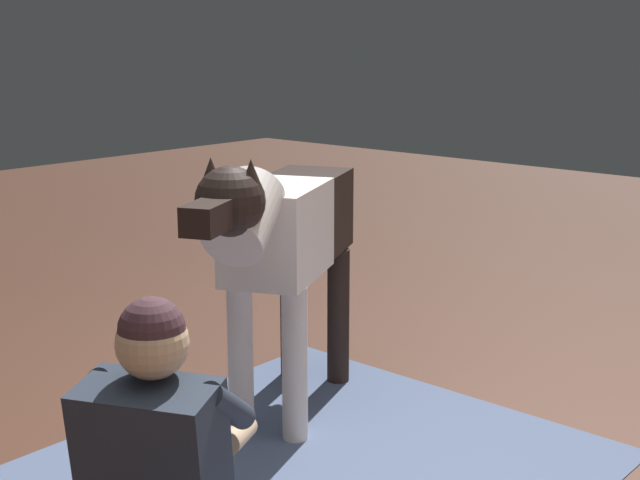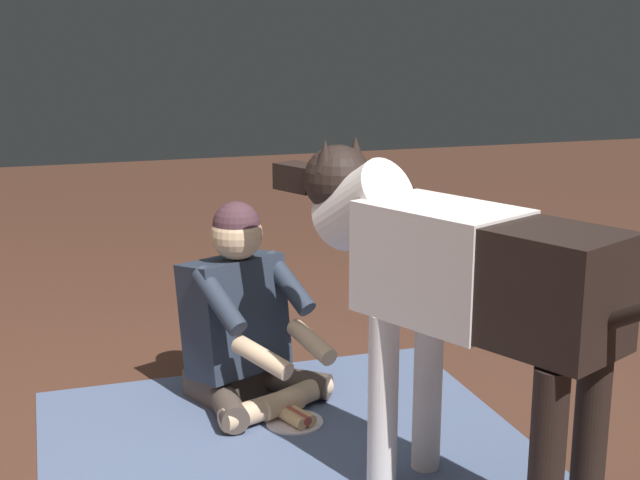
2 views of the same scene
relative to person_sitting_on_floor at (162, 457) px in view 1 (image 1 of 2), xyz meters
The scene contains 4 objects.
ground_plane 0.71m from the person_sitting_on_floor, behind, with size 15.02×15.02×0.00m, color #502F22.
area_rug 0.76m from the person_sitting_on_floor, behind, with size 1.99×1.77×0.01m, color slate.
person_sitting_on_floor is the anchor object (origin of this frame).
large_dog 1.16m from the person_sitting_on_floor, 155.47° to the right, with size 1.42×0.75×1.15m.
Camera 1 is at (2.10, 2.01, 1.55)m, focal length 49.77 mm.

